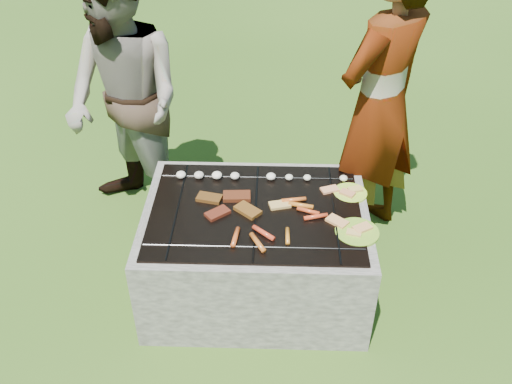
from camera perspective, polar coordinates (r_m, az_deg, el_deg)
lawn at (r=3.68m, az=-0.02°, el=-9.25°), size 60.00×60.00×0.00m
fire_pit at (r=3.48m, az=-0.03°, el=-6.02°), size 1.30×1.00×0.62m
mushrooms at (r=3.51m, az=-1.44°, el=1.62°), size 1.05×0.06×0.04m
pork_slabs at (r=3.30m, az=-2.65°, el=-1.14°), size 0.39×0.28×0.02m
sausages at (r=3.16m, az=2.48°, el=-3.09°), size 0.53×0.48×0.03m
bread_on_grate at (r=3.29m, az=5.74°, el=-1.48°), size 0.45×0.41×0.02m
plate_far at (r=3.45m, az=9.42°, el=-0.07°), size 0.23×0.23×0.03m
plate_near at (r=3.17m, az=10.10°, el=-3.94°), size 0.28×0.28×0.03m
cook at (r=3.65m, az=12.29°, el=8.48°), size 0.83×0.82×1.94m
bystander at (r=3.81m, az=-12.99°, el=8.65°), size 1.12×1.12×1.83m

